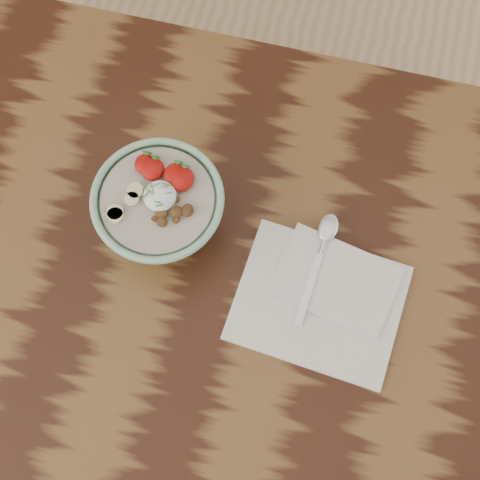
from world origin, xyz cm
name	(u,v)px	position (x,y,z in cm)	size (l,w,h in cm)	color
table	(209,313)	(0.00, 0.00, 65.70)	(160.00, 90.00, 75.00)	black
breakfast_bowl	(160,208)	(-9.05, 10.20, 81.34)	(18.69, 18.69, 12.22)	#86B491
napkin	(322,298)	(16.51, 4.10, 75.61)	(25.37, 21.79, 1.46)	silver
spoon	(323,243)	(14.97, 12.08, 76.85)	(3.68, 17.98, 0.94)	silver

